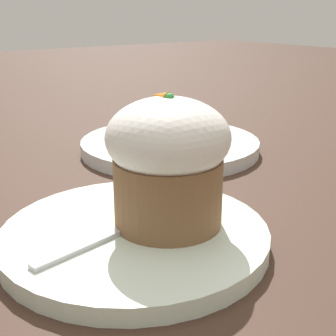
% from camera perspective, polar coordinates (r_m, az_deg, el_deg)
% --- Properties ---
extents(ground_plane, '(4.00, 4.00, 0.00)m').
position_cam_1_polar(ground_plane, '(0.41, -4.05, -9.14)').
color(ground_plane, '#3D281E').
extents(dessert_plate, '(0.23, 0.23, 0.02)m').
position_cam_1_polar(dessert_plate, '(0.41, -4.07, -8.20)').
color(dessert_plate, silver).
rests_on(dessert_plate, ground_plane).
extents(carrot_cake, '(0.10, 0.10, 0.12)m').
position_cam_1_polar(carrot_cake, '(0.39, -0.00, 0.96)').
color(carrot_cake, brown).
rests_on(carrot_cake, dessert_plate).
extents(spoon, '(0.04, 0.13, 0.01)m').
position_cam_1_polar(spoon, '(0.40, -5.18, -7.14)').
color(spoon, silver).
rests_on(spoon, dessert_plate).
extents(side_plate, '(0.25, 0.25, 0.02)m').
position_cam_1_polar(side_plate, '(0.67, 0.24, 2.79)').
color(side_plate, silver).
rests_on(side_plate, ground_plane).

